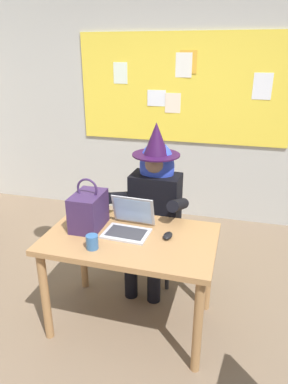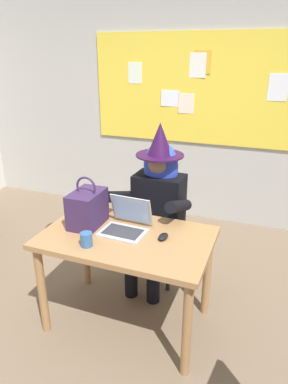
# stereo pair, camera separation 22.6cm
# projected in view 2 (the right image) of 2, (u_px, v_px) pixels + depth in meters

# --- Properties ---
(ground_plane) EXTENTS (24.00, 24.00, 0.00)m
(ground_plane) POSITION_uv_depth(u_px,v_px,m) (123.00, 330.00, 2.62)
(ground_plane) COLOR #75604C
(wall_back_bulletin) EXTENTS (5.92, 2.24, 2.75)m
(wall_back_bulletin) POSITION_uv_depth(u_px,v_px,m) (196.00, 104.00, 3.98)
(wall_back_bulletin) COLOR #B2B2AD
(wall_back_bulletin) RESTS_ON ground
(desk_main) EXTENTS (1.19, 0.75, 0.75)m
(desk_main) POSITION_uv_depth(u_px,v_px,m) (127.00, 248.00, 2.48)
(desk_main) COLOR #A37547
(desk_main) RESTS_ON ground
(chair_at_desk) EXTENTS (0.45, 0.45, 0.91)m
(chair_at_desk) POSITION_uv_depth(u_px,v_px,m) (161.00, 222.00, 3.15)
(chair_at_desk) COLOR #4C1E19
(chair_at_desk) RESTS_ON ground
(person_costumed) EXTENTS (0.61, 0.67, 1.42)m
(person_costumed) POSITION_uv_depth(u_px,v_px,m) (157.00, 198.00, 2.94)
(person_costumed) COLOR black
(person_costumed) RESTS_ON ground
(laptop) EXTENTS (0.33, 0.31, 0.23)m
(laptop) POSITION_uv_depth(u_px,v_px,m) (126.00, 224.00, 2.49)
(laptop) COLOR #B7B7BC
(laptop) RESTS_ON desk_main
(computer_mouse) EXTENTS (0.07, 0.11, 0.03)m
(computer_mouse) POSITION_uv_depth(u_px,v_px,m) (163.00, 237.00, 2.39)
(computer_mouse) COLOR black
(computer_mouse) RESTS_ON desk_main
(handbag) EXTENTS (0.20, 0.30, 0.38)m
(handbag) POSITION_uv_depth(u_px,v_px,m) (87.00, 208.00, 2.54)
(handbag) COLOR #38234C
(handbag) RESTS_ON desk_main
(coffee_mug) EXTENTS (0.08, 0.08, 0.09)m
(coffee_mug) POSITION_uv_depth(u_px,v_px,m) (86.00, 239.00, 2.29)
(coffee_mug) COLOR #336099
(coffee_mug) RESTS_ON desk_main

